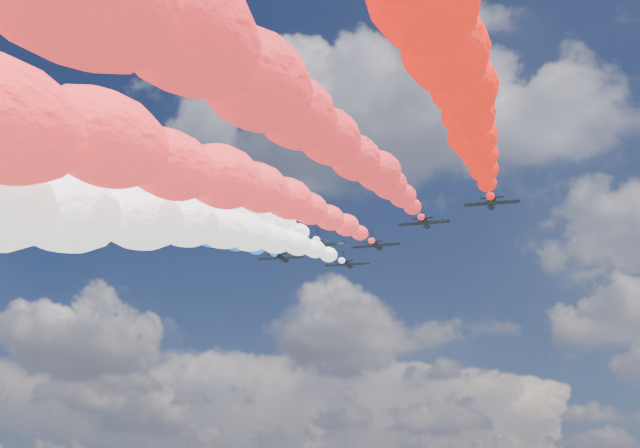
% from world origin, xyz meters
% --- Properties ---
extents(jet_0, '(7.99, 10.84, 4.25)m').
position_xyz_m(jet_0, '(-26.88, -5.29, 93.04)').
color(jet_0, black).
extents(jet_1, '(8.13, 10.94, 4.25)m').
position_xyz_m(jet_1, '(-15.60, 3.80, 93.04)').
color(jet_1, black).
extents(jet_2, '(8.45, 11.16, 4.25)m').
position_xyz_m(jet_2, '(-9.01, 12.79, 93.04)').
color(jet_2, black).
extents(trail_2, '(7.32, 130.70, 44.07)m').
position_xyz_m(trail_2, '(-9.01, -53.25, 73.82)').
color(trail_2, blue).
extents(jet_3, '(7.95, 10.81, 4.25)m').
position_xyz_m(jet_3, '(-0.45, 7.69, 93.04)').
color(jet_3, black).
extents(trail_3, '(7.32, 130.70, 44.07)m').
position_xyz_m(trail_3, '(-0.45, -58.34, 73.82)').
color(trail_3, white).
extents(jet_4, '(8.34, 11.09, 4.25)m').
position_xyz_m(jet_4, '(1.15, 18.97, 93.04)').
color(jet_4, black).
extents(trail_4, '(7.32, 130.70, 44.07)m').
position_xyz_m(trail_4, '(1.15, -47.07, 73.82)').
color(trail_4, white).
extents(jet_5, '(7.88, 10.76, 4.25)m').
position_xyz_m(jet_5, '(7.97, 10.39, 93.04)').
color(jet_5, black).
extents(trail_5, '(7.32, 130.70, 44.07)m').
position_xyz_m(trail_5, '(7.97, -55.64, 73.82)').
color(trail_5, '#FA2B31').
extents(jet_6, '(8.01, 10.85, 4.25)m').
position_xyz_m(jet_6, '(17.03, 1.91, 93.04)').
color(jet_6, black).
extents(trail_6, '(7.32, 130.70, 44.07)m').
position_xyz_m(trail_6, '(17.03, -64.13, 73.82)').
color(trail_6, red).
extents(jet_7, '(8.38, 11.12, 4.25)m').
position_xyz_m(jet_7, '(27.43, -3.69, 93.04)').
color(jet_7, black).
extents(trail_7, '(7.32, 130.70, 44.07)m').
position_xyz_m(trail_7, '(27.43, -69.72, 73.82)').
color(trail_7, red).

